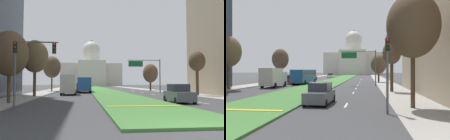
{
  "view_description": "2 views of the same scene",
  "coord_description": "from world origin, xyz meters",
  "views": [
    {
      "loc": [
        -4.69,
        -9.2,
        1.93
      ],
      "look_at": [
        1.21,
        40.11,
        4.63
      ],
      "focal_mm": 38.16,
      "sensor_mm": 36.0,
      "label": 1
    },
    {
      "loc": [
        8.49,
        -5.76,
        2.92
      ],
      "look_at": [
        1.76,
        46.26,
        2.88
      ],
      "focal_mm": 36.03,
      "sensor_mm": 36.0,
      "label": 2
    }
  ],
  "objects": [
    {
      "name": "street_tree_left_near",
      "position": [
        -11.32,
        13.04,
        4.56
      ],
      "size": [
        3.29,
        3.29,
        6.64
      ],
      "color": "#4C3823",
      "rests_on": "ground_plane"
    },
    {
      "name": "street_tree_right_mid",
      "position": [
        11.61,
        23.41,
        4.96
      ],
      "size": [
        2.34,
        2.34,
        6.55
      ],
      "color": "#4C3823",
      "rests_on": "ground_plane"
    },
    {
      "name": "sedan_midblock",
      "position": [
        -6.74,
        38.85,
        0.86
      ],
      "size": [
        2.01,
        4.37,
        1.85
      ],
      "color": "maroon",
      "rests_on": "ground_plane"
    },
    {
      "name": "box_truck_delivery",
      "position": [
        -7.06,
        30.16,
        1.68
      ],
      "size": [
        2.4,
        6.4,
        3.2
      ],
      "color": "silver",
      "rests_on": "ground_plane"
    },
    {
      "name": "grass_median",
      "position": [
        0.0,
        61.66,
        0.07
      ],
      "size": [
        6.47,
        123.32,
        0.14
      ],
      "primitive_type": "cube",
      "color": "#427A38",
      "rests_on": "ground_plane"
    },
    {
      "name": "sedan_lead_stopped",
      "position": [
        4.51,
        13.06,
        0.85
      ],
      "size": [
        2.1,
        4.25,
        1.82
      ],
      "color": "#4C5156",
      "rests_on": "ground_plane"
    },
    {
      "name": "overhead_guide_sign",
      "position": [
        7.55,
        35.41,
        4.69
      ],
      "size": [
        6.5,
        0.2,
        6.5
      ],
      "color": "#515456",
      "rests_on": "ground_plane"
    },
    {
      "name": "traffic_light_near_left",
      "position": [
        -8.98,
        9.33,
        3.8
      ],
      "size": [
        3.34,
        0.35,
        5.2
      ],
      "color": "#515456",
      "rests_on": "ground_plane"
    },
    {
      "name": "sidewalk_right",
      "position": [
        12.32,
        54.81,
        0.07
      ],
      "size": [
        4.0,
        123.32,
        0.15
      ],
      "primitive_type": "cube",
      "color": "#9E9991",
      "rests_on": "ground_plane"
    },
    {
      "name": "street_tree_left_mid",
      "position": [
        -11.33,
        24.3,
        5.52
      ],
      "size": [
        3.58,
        3.58,
        7.8
      ],
      "color": "#4C3823",
      "rests_on": "ground_plane"
    },
    {
      "name": "sedan_far_horizon",
      "position": [
        -4.38,
        73.21,
        0.8
      ],
      "size": [
        2.17,
        4.64,
        1.69
      ],
      "color": "silver",
      "rests_on": "ground_plane"
    },
    {
      "name": "sidewalk_left",
      "position": [
        -12.32,
        54.81,
        0.07
      ],
      "size": [
        4.0,
        123.32,
        0.15
      ],
      "primitive_type": "cube",
      "color": "#9E9991",
      "rests_on": "ground_plane"
    },
    {
      "name": "street_tree_right_far",
      "position": [
        11.1,
        45.83,
        4.22
      ],
      "size": [
        3.56,
        3.56,
        6.47
      ],
      "color": "#4C3823",
      "rests_on": "ground_plane"
    },
    {
      "name": "street_tree_left_far",
      "position": [
        -11.67,
        44.68,
        5.44
      ],
      "size": [
        3.85,
        3.85,
        7.86
      ],
      "color": "#4C3823",
      "rests_on": "ground_plane"
    },
    {
      "name": "median_curb_nose",
      "position": [
        0.0,
        8.71,
        0.16
      ],
      "size": [
        5.82,
        0.5,
        0.04
      ],
      "primitive_type": "cube",
      "color": "gold",
      "rests_on": "grass_median"
    },
    {
      "name": "city_bus",
      "position": [
        -4.51,
        39.92,
        1.77
      ],
      "size": [
        2.62,
        11.0,
        2.95
      ],
      "color": "#1E4C8C",
      "rests_on": "ground_plane"
    },
    {
      "name": "lane_dashes_right",
      "position": [
        6.78,
        38.75,
        0.0
      ],
      "size": [
        0.16,
        53.85,
        0.01
      ],
      "color": "silver",
      "rests_on": "ground_plane"
    },
    {
      "name": "capitol_building",
      "position": [
        0.0,
        136.14,
        8.96
      ],
      "size": [
        35.52,
        23.18,
        28.47
      ],
      "color": "beige",
      "rests_on": "ground_plane"
    },
    {
      "name": "ground_plane",
      "position": [
        0.0,
        68.51,
        0.0
      ],
      "size": [
        301.45,
        301.45,
        0.0
      ],
      "primitive_type": "plane",
      "color": "#3D3D3F"
    },
    {
      "name": "sedan_distant",
      "position": [
        -6.97,
        55.74,
        0.85
      ],
      "size": [
        2.23,
        4.71,
        1.84
      ],
      "color": "maroon",
      "rests_on": "ground_plane"
    }
  ]
}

